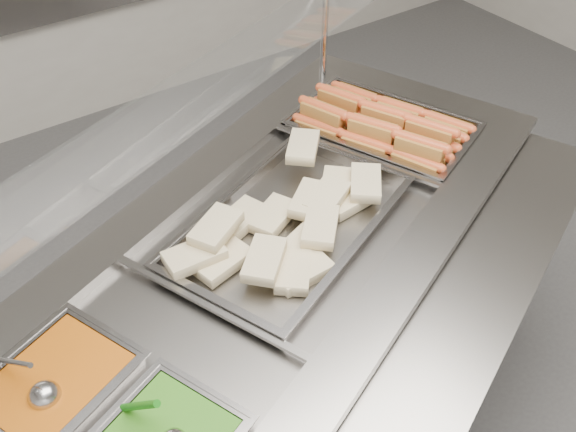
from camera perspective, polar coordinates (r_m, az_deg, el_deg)
steam_counter at (r=1.98m, az=-0.78°, el=-10.76°), size 1.98×1.42×0.87m
tray_rail at (r=1.55m, az=14.61°, el=-9.48°), size 1.70×0.95×0.05m
sneeze_guard at (r=1.55m, az=-7.67°, el=11.03°), size 1.58×0.86×0.42m
pan_hotdogs at (r=2.10m, az=8.36°, el=7.14°), size 0.50×0.61×0.10m
pan_wraps at (r=1.71m, az=0.18°, el=-1.01°), size 0.75×0.60×0.07m
pan_beans at (r=1.48m, az=-19.75°, el=-14.35°), size 0.35×0.32×0.10m
hotdogs_in_buns at (r=2.06m, az=8.31°, el=7.96°), size 0.45×0.56×0.11m
tortilla_wraps at (r=1.67m, az=0.21°, el=-0.45°), size 0.68×0.50×0.09m
ladle at (r=1.42m, az=-20.96°, el=-14.57°), size 0.10×0.18×0.14m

